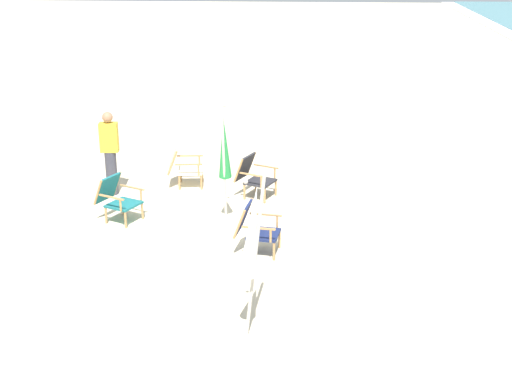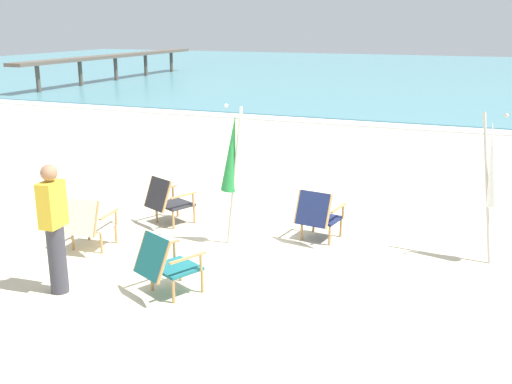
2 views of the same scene
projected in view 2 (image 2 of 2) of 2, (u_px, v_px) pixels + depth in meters
The scene contains 11 objects.
ground_plane at pixel (263, 256), 8.59m from camera, with size 80.00×80.00×0.00m, color beige.
sea at pixel (449, 74), 37.20m from camera, with size 80.00×40.00×0.10m, color teal.
surf_band at pixel (396, 126), 19.08m from camera, with size 80.00×1.10×0.06m, color white.
beach_chair_far_center at pixel (167, 200), 9.80m from camera, with size 0.81×0.87×0.81m.
beach_chair_back_left at pixel (318, 214), 9.06m from camera, with size 0.67×0.76×0.81m.
beach_chair_mid_center at pixel (88, 222), 8.69m from camera, with size 0.65×0.75×0.81m.
beach_chair_back_right at pixel (166, 263), 7.25m from camera, with size 0.82×0.89×0.81m.
umbrella_furled_green at pixel (232, 154), 8.69m from camera, with size 0.37×0.25×2.12m.
umbrella_furled_white at pixel (493, 166), 8.05m from camera, with size 0.46×0.42×2.10m.
person_near_chairs at pixel (54, 228), 7.23m from camera, with size 0.23×0.36×1.63m.
pier_distant at pixel (115, 57), 32.46m from camera, with size 0.90×15.25×1.49m.
Camera 2 is at (2.87, -7.47, 3.26)m, focal length 42.00 mm.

